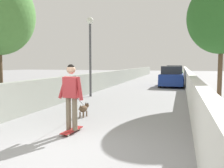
{
  "coord_description": "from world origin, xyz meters",
  "views": [
    {
      "loc": [
        -3.93,
        -2.36,
        1.76
      ],
      "look_at": [
        4.46,
        0.08,
        1.0
      ],
      "focal_mm": 38.35,
      "sensor_mm": 36.0,
      "label": 1
    }
  ],
  "objects_px": {
    "tree_right_mid": "(222,17)",
    "car_near": "(172,77)",
    "lamp_post": "(90,42)",
    "skateboard": "(72,130)",
    "car_far": "(174,73)",
    "person_skateboarder": "(71,92)",
    "dog": "(84,108)"
  },
  "relations": [
    {
      "from": "tree_right_mid",
      "to": "lamp_post",
      "type": "bearing_deg",
      "value": 86.51
    },
    {
      "from": "tree_right_mid",
      "to": "car_near",
      "type": "xyz_separation_m",
      "value": [
        7.31,
        2.33,
        -3.04
      ]
    },
    {
      "from": "lamp_post",
      "to": "car_near",
      "type": "relative_size",
      "value": 1.07
    },
    {
      "from": "lamp_post",
      "to": "skateboard",
      "type": "bearing_deg",
      "value": -162.7
    },
    {
      "from": "tree_right_mid",
      "to": "person_skateboarder",
      "type": "distance_m",
      "value": 7.86
    },
    {
      "from": "car_near",
      "to": "skateboard",
      "type": "bearing_deg",
      "value": 171.78
    },
    {
      "from": "car_near",
      "to": "car_far",
      "type": "xyz_separation_m",
      "value": [
        7.18,
        0.0,
        0.0
      ]
    },
    {
      "from": "skateboard",
      "to": "person_skateboarder",
      "type": "xyz_separation_m",
      "value": [
        -0.0,
        -0.0,
        0.99
      ]
    },
    {
      "from": "skateboard",
      "to": "dog",
      "type": "height_order",
      "value": "dog"
    },
    {
      "from": "tree_right_mid",
      "to": "dog",
      "type": "distance_m",
      "value": 7.21
    },
    {
      "from": "car_near",
      "to": "car_far",
      "type": "height_order",
      "value": "same"
    },
    {
      "from": "person_skateboarder",
      "to": "dog",
      "type": "distance_m",
      "value": 2.01
    },
    {
      "from": "tree_right_mid",
      "to": "person_skateboarder",
      "type": "bearing_deg",
      "value": 144.79
    },
    {
      "from": "skateboard",
      "to": "person_skateboarder",
      "type": "bearing_deg",
      "value": -165.96
    },
    {
      "from": "lamp_post",
      "to": "car_far",
      "type": "distance_m",
      "value": 14.8
    },
    {
      "from": "skateboard",
      "to": "car_far",
      "type": "xyz_separation_m",
      "value": [
        20.53,
        -1.93,
        0.65
      ]
    },
    {
      "from": "lamp_post",
      "to": "car_near",
      "type": "xyz_separation_m",
      "value": [
        6.93,
        -3.93,
        -2.14
      ]
    },
    {
      "from": "tree_right_mid",
      "to": "car_near",
      "type": "relative_size",
      "value": 1.38
    },
    {
      "from": "car_far",
      "to": "dog",
      "type": "bearing_deg",
      "value": 172.81
    },
    {
      "from": "tree_right_mid",
      "to": "car_near",
      "type": "bearing_deg",
      "value": 17.69
    },
    {
      "from": "dog",
      "to": "tree_right_mid",
      "type": "bearing_deg",
      "value": -47.94
    },
    {
      "from": "lamp_post",
      "to": "dog",
      "type": "height_order",
      "value": "lamp_post"
    },
    {
      "from": "tree_right_mid",
      "to": "dog",
      "type": "height_order",
      "value": "tree_right_mid"
    },
    {
      "from": "dog",
      "to": "car_far",
      "type": "distance_m",
      "value": 18.88
    },
    {
      "from": "tree_right_mid",
      "to": "car_near",
      "type": "distance_m",
      "value": 8.25
    },
    {
      "from": "lamp_post",
      "to": "car_near",
      "type": "distance_m",
      "value": 8.25
    },
    {
      "from": "person_skateboarder",
      "to": "skateboard",
      "type": "bearing_deg",
      "value": 14.04
    },
    {
      "from": "person_skateboarder",
      "to": "car_near",
      "type": "xyz_separation_m",
      "value": [
        13.34,
        -1.93,
        -0.34
      ]
    },
    {
      "from": "lamp_post",
      "to": "person_skateboarder",
      "type": "relative_size",
      "value": 2.51
    },
    {
      "from": "person_skateboarder",
      "to": "dog",
      "type": "relative_size",
      "value": 0.79
    },
    {
      "from": "person_skateboarder",
      "to": "car_far",
      "type": "xyz_separation_m",
      "value": [
        20.53,
        -1.93,
        -0.34
      ]
    },
    {
      "from": "skateboard",
      "to": "car_near",
      "type": "height_order",
      "value": "car_near"
    }
  ]
}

